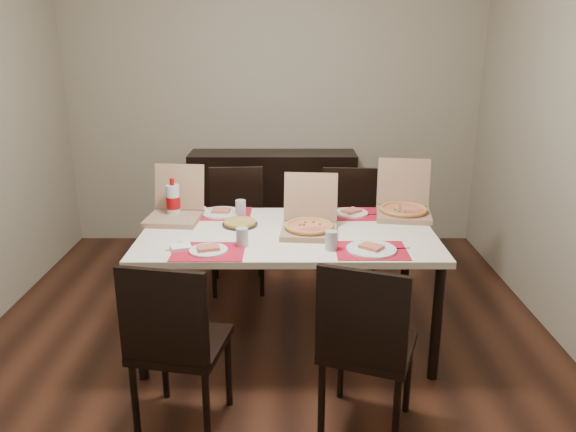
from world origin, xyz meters
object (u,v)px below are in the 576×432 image
object	(u,v)px
sideboard	(273,201)
chair_far_right	(349,224)
chair_far_left	(237,223)
soda_bottle	(173,202)
chair_near_left	(175,341)
pizza_box_center	(309,224)
dip_bowl	(310,218)
chair_near_right	(366,343)
dining_table	(288,242)

from	to	relation	value
sideboard	chair_far_right	distance (m)	1.06
chair_far_left	soda_bottle	bearing A→B (deg)	-119.76
chair_near_left	chair_far_left	bearing A→B (deg)	85.49
chair_far_left	pizza_box_center	size ratio (longest dim) A/B	2.33
pizza_box_center	dip_bowl	distance (m)	0.24
chair_near_left	soda_bottle	distance (m)	1.24
chair_near_left	chair_far_right	xyz separation A→B (m)	(1.01, 1.76, 0.00)
sideboard	pizza_box_center	size ratio (longest dim) A/B	3.75
chair_near_left	chair_far_right	world-z (taller)	same
chair_far_left	pizza_box_center	xyz separation A→B (m)	(0.53, -0.90, 0.29)
chair_near_right	soda_bottle	size ratio (longest dim) A/B	3.43
dining_table	chair_far_left	distance (m)	0.99
sideboard	chair_far_right	size ratio (longest dim) A/B	1.61
chair_far_left	dip_bowl	xyz separation A→B (m)	(0.54, -0.66, 0.25)
chair_near_right	soda_bottle	distance (m)	1.67
sideboard	chair_far_right	xyz separation A→B (m)	(0.61, -0.86, 0.06)
chair_near_right	soda_bottle	bearing A→B (deg)	133.46
dining_table	chair_far_right	world-z (taller)	chair_far_right
chair_far_left	dining_table	bearing A→B (deg)	-65.73
pizza_box_center	dining_table	bearing A→B (deg)	174.71
chair_far_left	chair_far_right	distance (m)	0.87
sideboard	chair_near_left	distance (m)	2.66
sideboard	dining_table	size ratio (longest dim) A/B	0.83
sideboard	pizza_box_center	xyz separation A→B (m)	(0.27, -1.73, 0.35)
chair_near_right	chair_far_right	world-z (taller)	same
chair_near_left	chair_far_right	size ratio (longest dim) A/B	1.00
pizza_box_center	soda_bottle	distance (m)	0.93
dining_table	chair_near_right	world-z (taller)	chair_near_right
chair_near_left	dip_bowl	distance (m)	1.34
chair_near_left	pizza_box_center	bearing A→B (deg)	53.00
pizza_box_center	dip_bowl	size ratio (longest dim) A/B	3.11
dining_table	chair_far_left	world-z (taller)	chair_far_left
chair_far_right	pizza_box_center	world-z (taller)	pizza_box_center
pizza_box_center	soda_bottle	size ratio (longest dim) A/B	1.47
sideboard	chair_near_right	xyz separation A→B (m)	(0.51, -2.64, 0.06)
dining_table	sideboard	bearing A→B (deg)	94.63
chair_far_left	chair_far_right	world-z (taller)	same
chair_near_right	chair_far_left	bearing A→B (deg)	113.03
chair_far_right	dip_bowl	bearing A→B (deg)	-117.58
chair_near_left	chair_near_right	xyz separation A→B (m)	(0.91, -0.02, 0.00)
sideboard	pizza_box_center	distance (m)	1.79
pizza_box_center	soda_bottle	bearing A→B (deg)	162.69
chair_near_left	chair_far_left	world-z (taller)	same
sideboard	dining_table	world-z (taller)	sideboard
sideboard	chair_near_right	bearing A→B (deg)	-79.12
chair_far_left	chair_near_right	bearing A→B (deg)	-66.97
chair_near_left	chair_far_left	xyz separation A→B (m)	(0.14, 1.79, 0.00)
chair_far_right	pizza_box_center	xyz separation A→B (m)	(-0.34, -0.87, 0.29)
chair_near_left	pizza_box_center	size ratio (longest dim) A/B	2.33
chair_far_left	dip_bowl	world-z (taller)	chair_far_left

